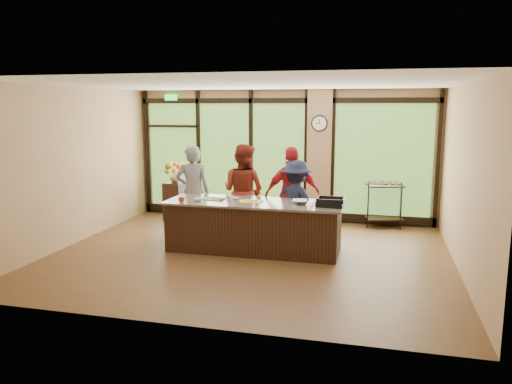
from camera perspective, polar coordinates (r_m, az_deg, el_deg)
The scene contains 25 objects.
floor at distance 8.99m, azimuth -0.72°, elevation -7.22°, with size 7.00×7.00×0.00m, color #51371C.
ceiling at distance 8.60m, azimuth -0.77°, elevation 12.25°, with size 7.00×7.00×0.00m, color white.
back_wall at distance 11.58m, azimuth 3.07°, elevation 4.19°, with size 7.00×7.00×0.00m, color tan.
left_wall at distance 10.14m, azimuth -20.25°, elevation 2.79°, with size 6.00×6.00×0.00m, color tan.
right_wall at distance 8.49m, azimuth 22.76°, elevation 1.36°, with size 6.00×6.00×0.00m, color tan.
window_wall at distance 11.51m, azimuth 3.82°, elevation 3.63°, with size 6.90×0.12×3.00m.
island_base at distance 9.15m, azimuth -0.25°, elevation -4.05°, with size 3.10×1.00×0.88m, color black.
countertop at distance 9.06m, azimuth -0.25°, elevation -1.22°, with size 3.20×1.10×0.04m, color #71655E.
wall_clock at distance 11.26m, azimuth 7.26°, elevation 7.79°, with size 0.36×0.04×0.36m.
cook_left at distance 10.14m, azimuth -7.23°, elevation 0.09°, with size 0.68×0.45×1.87m, color slate.
cook_midleft at distance 9.96m, azimuth -1.46°, elevation 0.07°, with size 0.92×0.72×1.90m, color maroon.
cook_midright at distance 9.71m, azimuth 4.17°, elevation -0.30°, with size 1.09×0.46×1.87m, color #B31B25.
cook_right at distance 9.61m, azimuth 4.64°, elevation -1.15°, with size 1.05×0.60×1.62m, color #1A1F3B.
roasting_pan at distance 8.72m, azimuth 8.53°, elevation -1.36°, with size 0.46×0.36×0.08m, color black.
mixing_bowl at distance 8.86m, azimuth 5.13°, elevation -1.14°, with size 0.30×0.30×0.07m, color silver.
cutting_board_left at distance 9.33m, azimuth -5.00°, elevation -0.77°, with size 0.41×0.31×0.01m, color #499636.
cutting_board_center at distance 9.06m, azimuth -0.75°, elevation -1.05°, with size 0.37×0.28×0.01m, color yellow.
cutting_board_right at distance 9.05m, azimuth -0.51°, elevation -1.06°, with size 0.37×0.28×0.01m, color yellow.
prep_bowl_near at distance 9.17m, azimuth -6.59°, elevation -0.87°, with size 0.16×0.16×0.05m, color white.
prep_bowl_mid at distance 9.23m, azimuth -4.05°, elevation -0.79°, with size 0.13×0.13×0.04m, color white.
prep_bowl_far at distance 9.29m, azimuth -2.35°, elevation -0.72°, with size 0.13×0.13×0.03m, color white.
red_ramekin at distance 9.10m, azimuth -8.52°, elevation -0.88°, with size 0.11×0.11×0.08m, color #AE2611.
flower_stand at distance 11.76m, azimuth -9.17°, elevation -1.05°, with size 0.44×0.44×0.88m, color black.
flower_vase at distance 11.66m, azimuth -9.25°, elevation 1.68°, with size 0.24×0.24×0.25m, color olive.
bar_cart at distance 11.24m, azimuth 14.49°, elevation -0.79°, with size 0.85×0.63×1.04m.
Camera 1 is at (2.20, -8.31, 2.64)m, focal length 35.00 mm.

